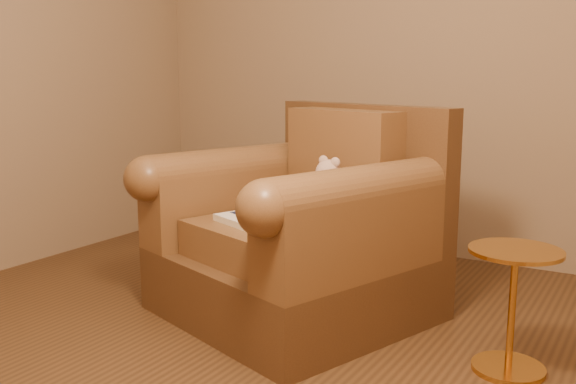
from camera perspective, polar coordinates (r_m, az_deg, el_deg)
The scene contains 5 objects.
floor at distance 2.60m, azimuth -3.66°, elevation -15.69°, with size 4.00×4.00×0.00m, color #4F331B.
armchair at distance 3.09m, azimuth 1.22°, elevation -3.81°, with size 1.38×1.35×1.00m.
teddy_bear at distance 3.07m, azimuth 3.22°, elevation -0.10°, with size 0.21×0.25×0.29m.
guidebook at distance 2.90m, azimuth -2.68°, elevation -2.61°, with size 0.46×0.37×0.03m.
side_table at distance 2.65m, azimuth 19.31°, elevation -9.56°, with size 0.35×0.35×0.49m.
Camera 1 is at (1.33, -1.92, 1.15)m, focal length 40.00 mm.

